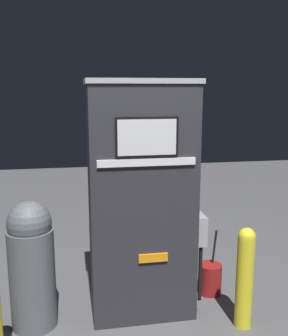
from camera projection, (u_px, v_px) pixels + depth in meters
name	position (u px, v px, depth m)	size (l,w,h in m)	color
ground_plane	(147.00, 325.00, 3.28)	(14.00, 14.00, 0.00)	#4C4C4F
gas_pump	(142.00, 201.00, 3.31)	(0.97, 0.51, 2.01)	#28282D
safety_bollard	(245.00, 275.00, 3.19)	(0.14, 0.14, 0.85)	yellow
trash_bin	(32.00, 263.00, 3.18)	(0.37, 0.37, 1.07)	#51565B
squeegee_bucket	(210.00, 278.00, 3.78)	(0.22, 0.22, 0.65)	maroon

